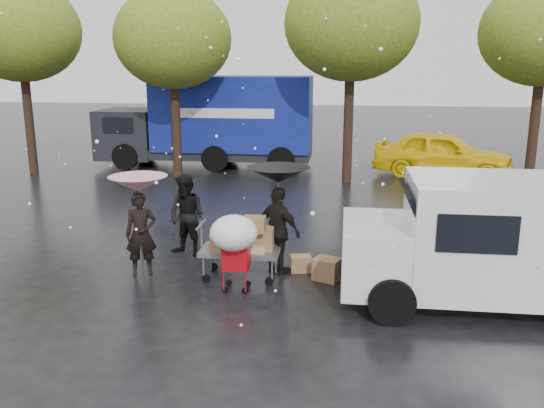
# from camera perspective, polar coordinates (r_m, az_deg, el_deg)

# --- Properties ---
(ground) EXTENTS (90.00, 90.00, 0.00)m
(ground) POSITION_cam_1_polar(r_m,az_deg,el_deg) (10.78, -6.34, -8.29)
(ground) COLOR black
(ground) RESTS_ON ground
(person_pink) EXTENTS (0.70, 0.57, 1.64)m
(person_pink) POSITION_cam_1_polar(r_m,az_deg,el_deg) (11.40, -12.84, -2.91)
(person_pink) COLOR black
(person_pink) RESTS_ON ground
(person_middle) EXTENTS (1.04, 0.94, 1.75)m
(person_middle) POSITION_cam_1_polar(r_m,az_deg,el_deg) (12.33, -8.43, -1.17)
(person_middle) COLOR black
(person_middle) RESTS_ON ground
(person_black) EXTENTS (1.08, 0.90, 1.73)m
(person_black) POSITION_cam_1_polar(r_m,az_deg,el_deg) (11.17, 0.64, -2.68)
(person_black) COLOR black
(person_black) RESTS_ON ground
(umbrella_pink) EXTENTS (1.11, 1.11, 1.96)m
(umbrella_pink) POSITION_cam_1_polar(r_m,az_deg,el_deg) (11.16, -13.11, 1.95)
(umbrella_pink) COLOR #4C4C4C
(umbrella_pink) RESTS_ON ground
(umbrella_black) EXTENTS (1.20, 1.20, 2.12)m
(umbrella_black) POSITION_cam_1_polar(r_m,az_deg,el_deg) (10.90, 0.66, 2.90)
(umbrella_black) COLOR #4C4C4C
(umbrella_black) RESTS_ON ground
(vendor_cart) EXTENTS (1.52, 0.80, 1.27)m
(vendor_cart) POSITION_cam_1_polar(r_m,az_deg,el_deg) (10.95, -2.76, -3.81)
(vendor_cart) COLOR slate
(vendor_cart) RESTS_ON ground
(shopping_cart) EXTENTS (0.84, 0.84, 1.46)m
(shopping_cart) POSITION_cam_1_polar(r_m,az_deg,el_deg) (10.15, -3.77, -3.28)
(shopping_cart) COLOR red
(shopping_cart) RESTS_ON ground
(white_van) EXTENTS (4.91, 2.18, 2.20)m
(white_van) POSITION_cam_1_polar(r_m,az_deg,el_deg) (10.35, 21.69, -3.36)
(white_van) COLOR white
(white_van) RESTS_ON ground
(blue_truck) EXTENTS (8.30, 2.60, 3.50)m
(blue_truck) POSITION_cam_1_polar(r_m,az_deg,el_deg) (22.74, -5.92, 8.12)
(blue_truck) COLOR navy
(blue_truck) RESTS_ON ground
(box_ground_near) EXTENTS (0.58, 0.53, 0.43)m
(box_ground_near) POSITION_cam_1_polar(r_m,az_deg,el_deg) (11.08, 5.48, -6.44)
(box_ground_near) COLOR olive
(box_ground_near) RESTS_ON ground
(box_ground_far) EXTENTS (0.45, 0.38, 0.31)m
(box_ground_far) POSITION_cam_1_polar(r_m,az_deg,el_deg) (11.51, 2.87, -5.90)
(box_ground_far) COLOR olive
(box_ground_far) RESTS_ON ground
(yellow_taxi) EXTENTS (5.14, 2.98, 1.64)m
(yellow_taxi) POSITION_cam_1_polar(r_m,az_deg,el_deg) (21.60, 16.52, 4.80)
(yellow_taxi) COLOR yellow
(yellow_taxi) RESTS_ON ground
(tree_row) EXTENTS (21.60, 4.40, 7.12)m
(tree_row) POSITION_cam_1_polar(r_m,az_deg,el_deg) (19.91, -1.09, 16.77)
(tree_row) COLOR black
(tree_row) RESTS_ON ground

